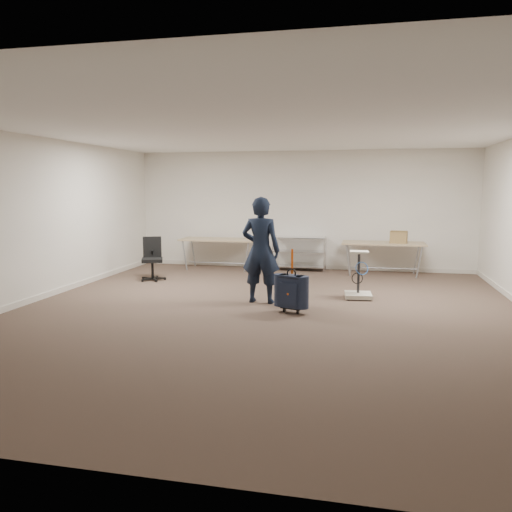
# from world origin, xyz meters

# --- Properties ---
(ground) EXTENTS (9.00, 9.00, 0.00)m
(ground) POSITION_xyz_m (0.00, 0.00, 0.00)
(ground) COLOR #47362B
(ground) RESTS_ON ground
(room_shell) EXTENTS (8.00, 9.00, 9.00)m
(room_shell) POSITION_xyz_m (0.00, 1.38, 0.05)
(room_shell) COLOR white
(room_shell) RESTS_ON ground
(folding_table_left) EXTENTS (1.80, 0.75, 0.73)m
(folding_table_left) POSITION_xyz_m (-1.90, 3.95, 0.68)
(folding_table_left) COLOR tan
(folding_table_left) RESTS_ON ground
(folding_table_right) EXTENTS (1.80, 0.75, 0.73)m
(folding_table_right) POSITION_xyz_m (1.90, 3.95, 0.68)
(folding_table_right) COLOR tan
(folding_table_right) RESTS_ON ground
(wire_shelf) EXTENTS (1.22, 0.47, 0.80)m
(wire_shelf) POSITION_xyz_m (0.00, 4.20, 0.44)
(wire_shelf) COLOR silver
(wire_shelf) RESTS_ON ground
(person) EXTENTS (0.68, 0.47, 1.79)m
(person) POSITION_xyz_m (-0.21, 0.72, 0.89)
(person) COLOR black
(person) RESTS_ON ground
(suitcase) EXTENTS (0.41, 0.31, 1.00)m
(suitcase) POSITION_xyz_m (0.40, 0.11, 0.34)
(suitcase) COLOR black
(suitcase) RESTS_ON ground
(office_chair) EXTENTS (0.55, 0.56, 0.91)m
(office_chair) POSITION_xyz_m (-2.86, 2.28, 0.27)
(office_chair) COLOR black
(office_chair) RESTS_ON ground
(equipment_cart) EXTENTS (0.49, 0.49, 0.84)m
(equipment_cart) POSITION_xyz_m (1.40, 1.40, 0.22)
(equipment_cart) COLOR silver
(equipment_cart) RESTS_ON ground
(cardboard_box) EXTENTS (0.39, 0.32, 0.26)m
(cardboard_box) POSITION_xyz_m (2.22, 3.90, 0.86)
(cardboard_box) COLOR olive
(cardboard_box) RESTS_ON folding_table_right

